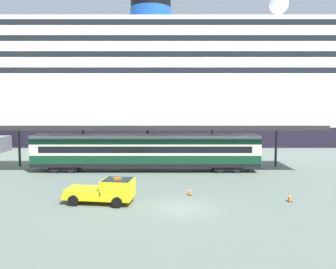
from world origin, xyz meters
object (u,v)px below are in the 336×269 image
object	(u,v)px
traffic_cone_mid	(190,191)
cruise_ship	(98,89)
train_carriage	(146,151)
service_truck	(106,190)
traffic_cone_near	(289,197)

from	to	relation	value
traffic_cone_mid	cruise_ship	bearing A→B (deg)	110.62
train_carriage	traffic_cone_mid	xyz separation A→B (m)	(4.28, -9.97, -1.99)
service_truck	traffic_cone_mid	xyz separation A→B (m)	(6.51, 2.26, -0.66)
train_carriage	traffic_cone_mid	distance (m)	11.03
cruise_ship	traffic_cone_mid	xyz separation A→B (m)	(16.67, -44.30, -10.47)
train_carriage	cruise_ship	bearing A→B (deg)	109.84
service_truck	traffic_cone_near	size ratio (longest dim) A/B	7.12
cruise_ship	train_carriage	size ratio (longest dim) A/B	5.41
service_truck	traffic_cone_near	bearing A→B (deg)	1.71
cruise_ship	traffic_cone_mid	world-z (taller)	cruise_ship
traffic_cone_near	traffic_cone_mid	xyz separation A→B (m)	(-7.59, 1.84, -0.05)
cruise_ship	service_truck	bearing A→B (deg)	-77.69
train_carriage	service_truck	xyz separation A→B (m)	(-2.23, -12.23, -1.32)
traffic_cone_mid	traffic_cone_near	bearing A→B (deg)	-13.62
traffic_cone_near	traffic_cone_mid	size ratio (longest dim) A/B	1.14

